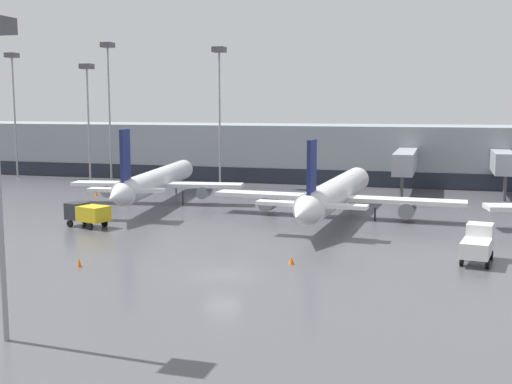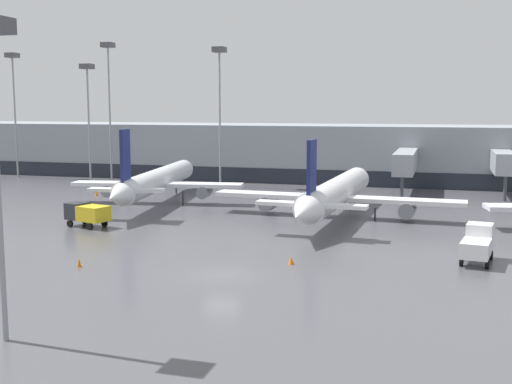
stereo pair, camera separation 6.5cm
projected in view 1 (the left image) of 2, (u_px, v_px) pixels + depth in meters
ground_plane at (222, 275)px, 45.86m from camera, size 320.00×320.00×0.00m
terminal_building at (348, 153)px, 104.13m from camera, size 160.00×30.97×9.00m
parked_jet_3 at (157, 180)px, 79.07m from camera, size 21.48×33.97×9.61m
parked_jet_4 at (336, 193)px, 69.18m from camera, size 27.24×33.94×8.98m
service_truck_1 at (87, 213)px, 63.84m from camera, size 4.89×3.28×2.36m
service_truck_2 at (478, 243)px, 49.35m from camera, size 2.72×5.13×2.83m
traffic_cone_0 at (79, 263)px, 48.01m from camera, size 0.37×0.37×0.66m
traffic_cone_1 at (96, 193)px, 86.65m from camera, size 0.52×0.52×0.69m
traffic_cone_2 at (291, 260)px, 48.84m from camera, size 0.44×0.44×0.61m
apron_light_mast_3 at (108, 75)px, 103.24m from camera, size 1.80×1.80×22.15m
apron_light_mast_4 at (87, 89)px, 101.49m from camera, size 1.80×1.80×18.65m
apron_light_mast_5 at (13, 81)px, 107.60m from camera, size 1.80×1.80×20.87m
apron_light_mast_6 at (219, 79)px, 94.92m from camera, size 1.80×1.80×20.69m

